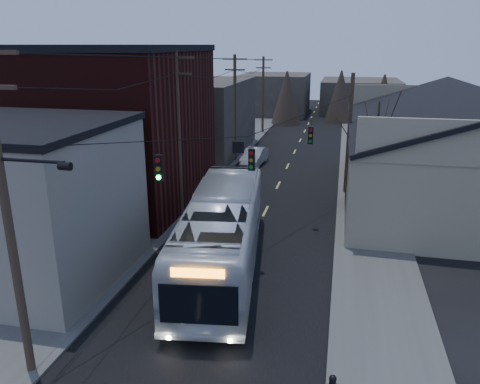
% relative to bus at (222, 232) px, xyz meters
% --- Properties ---
extents(road_surface, '(9.00, 110.00, 0.02)m').
position_rel_bus_xyz_m(road_surface, '(0.73, 18.36, -1.85)').
color(road_surface, black).
rests_on(road_surface, ground).
extents(sidewalk_left, '(4.00, 110.00, 0.12)m').
position_rel_bus_xyz_m(sidewalk_left, '(-5.77, 18.36, -1.80)').
color(sidewalk_left, '#474744').
rests_on(sidewalk_left, ground).
extents(sidewalk_right, '(4.00, 110.00, 0.12)m').
position_rel_bus_xyz_m(sidewalk_right, '(7.23, 18.36, -1.80)').
color(sidewalk_right, '#474744').
rests_on(sidewalk_right, ground).
extents(building_clapboard, '(8.00, 8.00, 7.00)m').
position_rel_bus_xyz_m(building_clapboard, '(-8.27, -2.64, 1.64)').
color(building_clapboard, gray).
rests_on(building_clapboard, ground).
extents(building_brick, '(10.00, 12.00, 10.00)m').
position_rel_bus_xyz_m(building_brick, '(-9.27, 8.36, 3.14)').
color(building_brick, black).
rests_on(building_brick, ground).
extents(building_left_far, '(9.00, 14.00, 7.00)m').
position_rel_bus_xyz_m(building_left_far, '(-8.77, 24.36, 1.64)').
color(building_left_far, '#342F2A').
rests_on(building_left_far, ground).
extents(warehouse, '(16.16, 20.60, 7.73)m').
position_rel_bus_xyz_m(warehouse, '(13.73, 13.36, 0.83)').
color(warehouse, gray).
rests_on(warehouse, ground).
extents(building_far_left, '(10.00, 12.00, 6.00)m').
position_rel_bus_xyz_m(building_far_left, '(-5.27, 53.36, 1.14)').
color(building_far_left, '#342F2A').
rests_on(building_far_left, ground).
extents(building_far_right, '(12.00, 14.00, 5.00)m').
position_rel_bus_xyz_m(building_far_right, '(7.73, 58.36, 0.64)').
color(building_far_right, '#342F2A').
rests_on(building_far_right, ground).
extents(bare_tree, '(0.40, 0.40, 7.20)m').
position_rel_bus_xyz_m(bare_tree, '(7.23, 8.36, 1.74)').
color(bare_tree, black).
rests_on(bare_tree, ground).
extents(utility_lines, '(11.24, 45.28, 10.50)m').
position_rel_bus_xyz_m(utility_lines, '(-2.38, 12.50, 3.09)').
color(utility_lines, '#382B1E').
rests_on(utility_lines, ground).
extents(bus, '(4.86, 13.68, 3.73)m').
position_rel_bus_xyz_m(bus, '(0.00, 0.00, 0.00)').
color(bus, silver).
rests_on(bus, ground).
extents(parked_car, '(1.91, 4.63, 1.49)m').
position_rel_bus_xyz_m(parked_car, '(-2.27, 20.27, -1.12)').
color(parked_car, '#94959A').
rests_on(parked_car, ground).
extents(fire_hydrant, '(0.33, 0.23, 0.67)m').
position_rel_bus_xyz_m(fire_hydrant, '(5.43, -7.73, -1.38)').
color(fire_hydrant, black).
rests_on(fire_hydrant, sidewalk_right).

